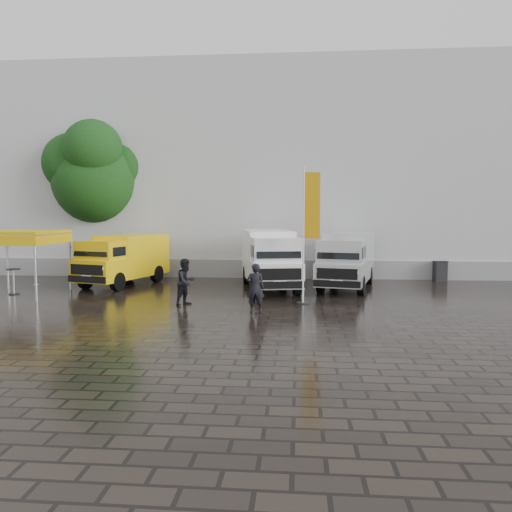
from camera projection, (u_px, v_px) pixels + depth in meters
The scene contains 13 objects.
ground at pixel (284, 304), 19.31m from camera, with size 120.00×120.00×0.00m, color black.
exhibition_hall at pixel (320, 178), 34.53m from camera, with size 44.00×16.00×12.00m, color silver.
hall_plinth at pixel (326, 269), 26.99m from camera, with size 44.00×0.15×1.00m, color gray.
van_yellow at pixel (123, 260), 24.49m from camera, with size 2.04×5.29×2.44m, color yellow, non-canonical shape.
van_white at pixel (270, 260), 23.25m from camera, with size 2.09×6.27×2.72m, color white, non-canonical shape.
van_silver at pixel (347, 261), 23.48m from camera, with size 2.00×5.99×2.59m, color silver, non-canonical shape.
canopy_tent at pixel (19, 235), 21.53m from camera, with size 3.23×3.23×2.77m.
flagpole at pixel (308, 227), 19.26m from camera, with size 0.88×0.50×5.30m.
tree at pixel (96, 175), 28.46m from camera, with size 4.97×4.97×8.92m.
cocktail_table at pixel (14, 282), 21.68m from camera, with size 0.60×0.60×1.12m, color black.
wheelie_bin at pixel (440, 271), 26.14m from camera, with size 0.63×0.63×1.05m, color black.
person_front at pixel (255, 288), 17.62m from camera, with size 0.64×0.42×1.76m, color black.
person_tent at pixel (186, 282), 19.13m from camera, with size 0.87×0.68×1.79m, color black.
Camera 1 is at (0.54, -19.11, 3.47)m, focal length 35.00 mm.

